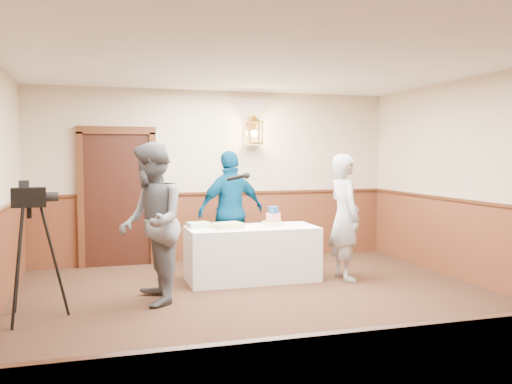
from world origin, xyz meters
TOP-DOWN VIEW (x-y plane):
  - ground at (0.00, 0.00)m, footprint 7.00×7.00m
  - room_shell at (-0.05, 0.45)m, footprint 6.02×7.02m
  - display_table at (0.15, 1.90)m, footprint 1.80×0.80m
  - tiered_cake at (0.49, 1.98)m, footprint 0.27×0.27m
  - sheet_cake_yellow at (-0.20, 1.85)m, footprint 0.42×0.35m
  - sheet_cake_green at (-0.57, 2.06)m, footprint 0.33×0.28m
  - interviewer at (-1.31, 1.09)m, footprint 1.54×0.94m
  - baker at (1.42, 1.59)m, footprint 0.43×0.65m
  - assistant_p at (0.02, 2.58)m, footprint 1.14×0.68m
  - tv_camera_rig at (-2.60, 0.84)m, footprint 0.55×0.52m

SIDE VIEW (x-z plane):
  - ground at x=0.00m, z-range 0.00..0.00m
  - display_table at x=0.15m, z-range 0.00..0.75m
  - tv_camera_rig at x=-2.60m, z-range -0.07..1.34m
  - sheet_cake_green at x=-0.57m, z-range 0.75..0.82m
  - sheet_cake_yellow at x=-0.20m, z-range 0.75..0.83m
  - tiered_cake at x=0.49m, z-range 0.72..0.99m
  - baker at x=1.42m, z-range 0.00..1.76m
  - assistant_p at x=0.02m, z-range 0.00..1.81m
  - interviewer at x=-1.31m, z-range 0.00..1.90m
  - room_shell at x=-0.05m, z-range 0.12..2.93m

